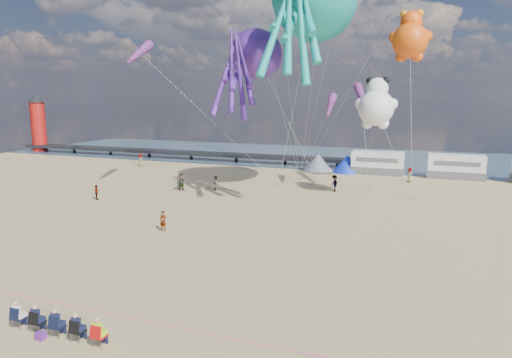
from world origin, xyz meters
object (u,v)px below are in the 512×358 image
Objects in this scene: lighthouse at (39,127)px; motorhome_0 at (378,163)px; tent_white at (318,162)px; kite_panda at (376,108)px; cooler_purple at (41,336)px; sandbag_b at (318,185)px; windsock_mid at (362,99)px; windsock_right at (330,106)px; standing_person at (163,221)px; beachgoer_6 at (141,160)px; beachgoer_0 at (410,175)px; windsock_left at (140,53)px; sandbag_d at (369,189)px; beachgoer_4 at (181,182)px; sandbag_c at (412,199)px; motorhome_1 at (456,167)px; beachgoer_2 at (334,183)px; sandbag_e at (300,179)px; beachgoer_1 at (216,183)px; beachgoer_3 at (97,192)px; spectator_row at (58,322)px; tent_blue at (347,163)px; kite_teddy_orange at (410,41)px; kite_octopus_purple at (257,54)px; sandbag_a at (279,185)px.

lighthouse is 62.20m from motorhome_0.
tent_white is 0.69× the size of kite_panda.
cooler_purple reaches higher than sandbag_b.
windsock_mid is 3.60m from windsock_right.
cooler_purple is at bearing -78.91° from standing_person.
beachgoer_6 is at bearing 163.10° from windsock_right.
beachgoer_0 reaches higher than sandbag_b.
windsock_left reaches higher than kite_panda.
sandbag_d is (9.03, 36.96, -0.05)m from cooler_purple.
sandbag_c is at bearing -36.02° from beachgoer_4.
beachgoer_0 is at bearing -113.00° from beachgoer_6.
beachgoer_2 is at bearing -133.58° from motorhome_1.
motorhome_0 is at bearing 43.82° from sandbag_e.
beachgoer_1 is (46.63, -21.03, -3.71)m from lighthouse.
motorhome_1 is 4.43× the size of beachgoer_3.
beachgoer_1 is at bearing -158.73° from sandbag_d.
standing_person is 3.12× the size of sandbag_d.
windsock_right is (-8.24, -7.77, 8.23)m from beachgoer_0.
windsock_right reaches higher than beachgoer_1.
kite_panda is at bearing 73.16° from spectator_row.
windsock_mid reaches higher than sandbag_e.
beachgoer_1 is at bearing -127.88° from sandbag_e.
standing_person is 15.66m from beachgoer_1.
tent_blue is at bearing 81.95° from sandbag_b.
cooler_purple is (-0.50, -0.48, -0.49)m from spectator_row.
kite_teddy_orange is (6.70, 4.34, 15.01)m from beachgoer_2.
beachgoer_3 is 0.35× the size of windsock_right.
sandbag_d is (5.79, -0.26, 0.00)m from sandbag_b.
standing_person is 21.32m from beachgoer_2.
kite_octopus_purple reaches higher than windsock_mid.
motorhome_0 is 13.20× the size of sandbag_a.
kite_panda reaches higher than windsock_right.
sandbag_c is (17.41, 17.97, -0.67)m from standing_person.
tent_blue is at bearing 121.84° from sandbag_c.
kite_teddy_orange is at bearing -35.93° from beachgoer_0.
beachgoer_6 is (28.81, -9.40, -3.58)m from lighthouse.
standing_person is 22.78m from kite_panda.
windsock_right is at bearing -172.64° from beachgoer_2.
tent_blue is 33.49m from standing_person.
sandbag_e is (53.63, -12.03, -4.39)m from lighthouse.
sandbag_b is (18.91, 14.84, -0.64)m from beachgoer_3.
sandbag_b is at bearing -117.29° from motorhome_0.
motorhome_0 is 11.68m from sandbag_e.
beachgoer_6 is at bearing -139.14° from beachgoer_2.
sandbag_a is (2.76, 20.10, -0.67)m from standing_person.
cooler_purple reaches higher than sandbag_d.
windsock_mid reaches higher than beachgoer_4.
beachgoer_6 is (-42.69, -5.40, -0.58)m from motorhome_1.
beachgoer_2 is 3.61× the size of sandbag_e.
tent_white is 2.68× the size of beachgoer_3.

